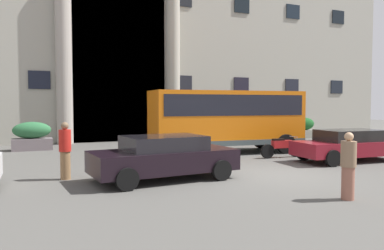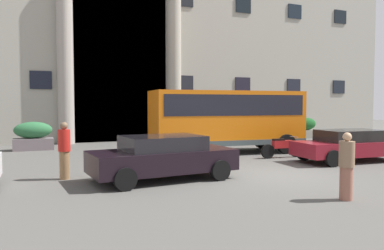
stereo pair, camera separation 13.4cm
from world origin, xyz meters
TOP-DOWN VIEW (x-y plane):
  - ground_plane at (0.00, 0.00)m, footprint 80.00×64.00m
  - office_building_facade at (-0.01, 17.48)m, footprint 38.30×9.71m
  - orange_minibus at (1.31, 5.50)m, footprint 7.23×3.02m
  - bus_stop_sign at (6.47, 7.31)m, footprint 0.44×0.08m
  - hedge_planter_west at (10.00, 10.36)m, footprint 1.55×0.81m
  - hedge_planter_entrance_right at (3.95, 10.12)m, footprint 1.41×0.96m
  - hedge_planter_far_west at (-7.04, 10.32)m, footprint 1.88×0.99m
  - hedge_planter_entrance_left at (0.51, 10.31)m, footprint 1.66×0.76m
  - white_taxi_kerbside at (-3.51, 0.69)m, footprint 4.44×2.33m
  - parked_estate_mid at (4.52, 1.19)m, footprint 4.65×2.20m
  - scooter_by_planter at (5.76, 3.39)m, footprint 1.92×0.56m
  - motorcycle_far_end at (2.64, 3.14)m, footprint 2.01×0.55m
  - pedestrian_woman_with_bag at (-0.28, -3.35)m, footprint 0.36×0.36m
  - pedestrian_woman_dark_dress at (-6.23, 1.91)m, footprint 0.36×0.36m

SIDE VIEW (x-z plane):
  - ground_plane at x=0.00m, z-range -0.12..0.00m
  - scooter_by_planter at x=5.76m, z-range 0.01..0.90m
  - motorcycle_far_end at x=2.64m, z-range 0.01..0.90m
  - hedge_planter_entrance_right at x=3.95m, z-range -0.02..1.22m
  - hedge_planter_west at x=10.00m, z-range -0.02..1.35m
  - parked_estate_mid at x=4.52m, z-range 0.03..1.30m
  - hedge_planter_far_west at x=-7.04m, z-range -0.03..1.38m
  - white_taxi_kerbside at x=-3.51m, z-range 0.03..1.36m
  - hedge_planter_entrance_left at x=0.51m, z-range -0.02..1.45m
  - pedestrian_woman_with_bag at x=-0.28m, z-range 0.00..1.62m
  - pedestrian_woman_dark_dress at x=-6.23m, z-range 0.01..1.75m
  - bus_stop_sign at x=6.47m, z-range 0.31..2.84m
  - orange_minibus at x=1.31m, z-range 0.27..3.16m
  - office_building_facade at x=-0.01m, z-range -0.01..16.56m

